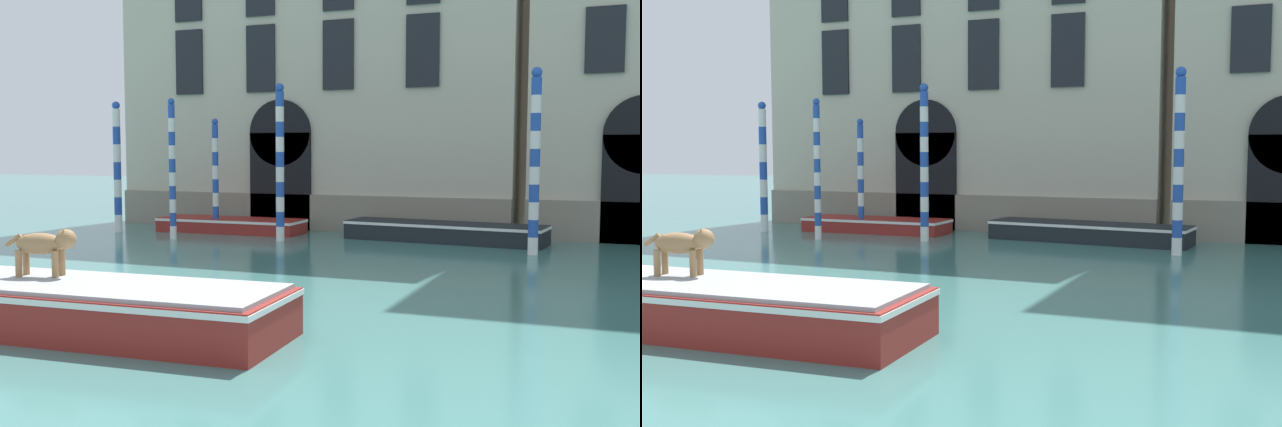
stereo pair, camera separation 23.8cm
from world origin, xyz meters
TOP-DOWN VIEW (x-y plane):
  - palazzo_left at (0.33, 23.14)m, footprint 13.66×6.13m
  - boat_foreground at (2.68, 6.21)m, footprint 6.79×2.29m
  - dog_on_deck at (2.15, 6.43)m, footprint 1.08×0.51m
  - boat_moored_near_palazzo at (-1.41, 18.66)m, footprint 4.76×1.50m
  - boat_moored_far at (5.45, 18.76)m, footprint 5.87×2.01m
  - mooring_pole_0 at (-4.77, 17.35)m, footprint 0.25×0.25m
  - mooring_pole_1 at (1.06, 17.08)m, footprint 0.25×0.25m
  - mooring_pole_2 at (-2.07, 16.35)m, footprint 0.20×0.20m
  - mooring_pole_4 at (8.11, 16.94)m, footprint 0.26×0.26m
  - mooring_pole_5 at (-1.70, 18.21)m, footprint 0.20×0.20m

SIDE VIEW (x-z plane):
  - boat_moored_near_palazzo at x=-1.41m, z-range 0.01..0.47m
  - boat_moored_far at x=5.45m, z-range 0.01..0.56m
  - boat_foreground at x=2.68m, z-range 0.02..0.76m
  - dog_on_deck at x=2.15m, z-range 0.85..1.58m
  - mooring_pole_5 at x=-1.70m, z-range 0.02..3.62m
  - mooring_pole_2 at x=-2.07m, z-range 0.02..4.14m
  - mooring_pole_0 at x=-4.77m, z-range 0.02..4.17m
  - mooring_pole_1 at x=1.06m, z-range 0.02..4.53m
  - mooring_pole_4 at x=8.11m, z-range 0.02..4.68m
  - palazzo_left at x=0.33m, z-range -0.02..13.40m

